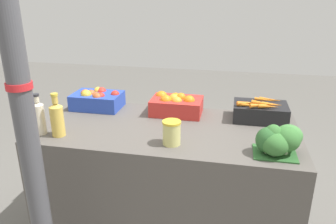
{
  "coord_description": "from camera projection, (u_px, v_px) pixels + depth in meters",
  "views": [
    {
      "loc": [
        0.38,
        -1.84,
        1.61
      ],
      "look_at": [
        0.0,
        0.0,
        0.9
      ],
      "focal_mm": 35.0,
      "sensor_mm": 36.0,
      "label": 1
    }
  ],
  "objects": [
    {
      "name": "apple_crate",
      "position": [
        97.0,
        99.0,
        2.35
      ],
      "size": [
        0.34,
        0.24,
        0.14
      ],
      "color": "#2847B7",
      "rests_on": "market_table"
    },
    {
      "name": "broccoli_pile",
      "position": [
        279.0,
        140.0,
        1.68
      ],
      "size": [
        0.24,
        0.21,
        0.16
      ],
      "color": "#2D602D",
      "rests_on": "market_table"
    },
    {
      "name": "orange_crate",
      "position": [
        176.0,
        104.0,
        2.24
      ],
      "size": [
        0.34,
        0.24,
        0.14
      ],
      "color": "red",
      "rests_on": "market_table"
    },
    {
      "name": "carrot_crate",
      "position": [
        260.0,
        111.0,
        2.13
      ],
      "size": [
        0.34,
        0.24,
        0.15
      ],
      "color": "black",
      "rests_on": "market_table"
    },
    {
      "name": "juice_bottle_cloudy",
      "position": [
        39.0,
        117.0,
        1.91
      ],
      "size": [
        0.07,
        0.07,
        0.25
      ],
      "color": "beige",
      "rests_on": "market_table"
    },
    {
      "name": "support_pole",
      "position": [
        23.0,
        110.0,
        1.41
      ],
      "size": [
        0.11,
        0.11,
        2.24
      ],
      "color": "#4C4C51",
      "rests_on": "ground_plane"
    },
    {
      "name": "pickle_jar",
      "position": [
        172.0,
        133.0,
        1.8
      ],
      "size": [
        0.1,
        0.1,
        0.14
      ],
      "color": "#D1CC75",
      "rests_on": "market_table"
    },
    {
      "name": "market_table",
      "position": [
        168.0,
        182.0,
        2.18
      ],
      "size": [
        1.59,
        0.78,
        0.8
      ],
      "primitive_type": "cube",
      "color": "#56514C",
      "rests_on": "ground_plane"
    },
    {
      "name": "juice_bottle_golden",
      "position": [
        57.0,
        118.0,
        1.89
      ],
      "size": [
        0.08,
        0.08,
        0.26
      ],
      "color": "gold",
      "rests_on": "market_table"
    }
  ]
}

